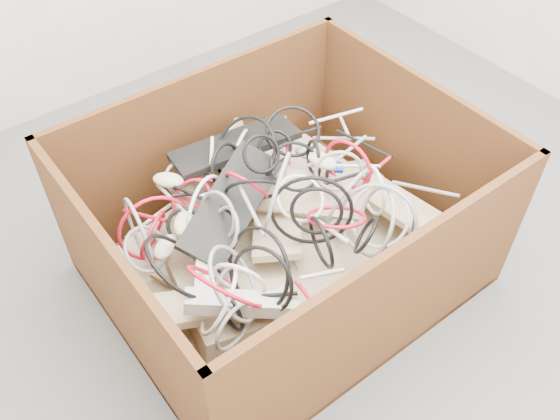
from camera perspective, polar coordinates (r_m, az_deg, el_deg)
ground at (r=2.20m, az=5.51°, el=-5.18°), size 3.00×3.00×0.00m
cardboard_box at (r=2.05m, az=-0.01°, el=-3.41°), size 1.17×0.97×0.60m
keyboard_pile at (r=1.99m, az=-0.67°, el=0.01°), size 1.08×0.85×0.33m
mice_scatter at (r=1.86m, az=-1.77°, el=-0.38°), size 0.72×0.67×0.20m
power_strip_left at (r=1.78m, az=-6.97°, el=-4.34°), size 0.22×0.27×0.12m
power_strip_right at (r=1.67m, az=-3.61°, el=-8.75°), size 0.30×0.22×0.10m
vga_plug at (r=2.06m, az=5.22°, el=3.97°), size 0.06×0.06×0.03m
cable_tangle at (r=1.81m, az=-1.56°, el=-0.47°), size 1.05×0.80×0.48m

